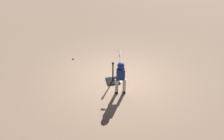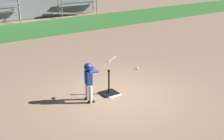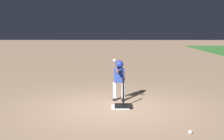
# 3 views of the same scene
# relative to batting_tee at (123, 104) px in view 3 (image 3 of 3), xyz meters

# --- Properties ---
(ground_plane) EXTENTS (90.00, 90.00, 0.00)m
(ground_plane) POSITION_rel_batting_tee_xyz_m (0.15, -0.26, -0.09)
(ground_plane) COLOR #93755B
(home_plate) EXTENTS (0.46, 0.46, 0.02)m
(home_plate) POSITION_rel_batting_tee_xyz_m (0.05, -0.08, -0.08)
(home_plate) COLOR white
(home_plate) RESTS_ON ground_plane
(batting_tee) EXTENTS (0.50, 0.45, 0.76)m
(batting_tee) POSITION_rel_batting_tee_xyz_m (0.00, 0.00, 0.00)
(batting_tee) COLOR black
(batting_tee) RESTS_ON ground_plane
(batter_child) EXTENTS (0.95, 0.37, 1.25)m
(batter_child) POSITION_rel_batting_tee_xyz_m (-0.71, -0.10, 0.64)
(batter_child) COLOR silver
(batter_child) RESTS_ON ground_plane
(baseball) EXTENTS (0.07, 0.07, 0.07)m
(baseball) POSITION_rel_batting_tee_xyz_m (2.06, 1.24, -0.05)
(baseball) COLOR white
(baseball) RESTS_ON ground_plane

